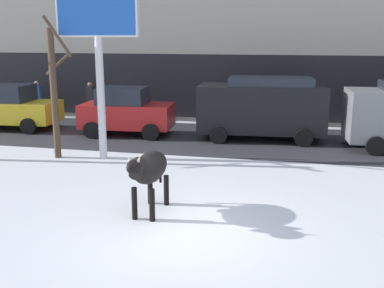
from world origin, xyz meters
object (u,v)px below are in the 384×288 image
at_px(pedestrian_far_left, 91,101).
at_px(cow_black, 149,169).
at_px(car_red_hatchback, 126,111).
at_px(car_black_van, 262,107).
at_px(billboard, 97,17).
at_px(bare_tree_right_lot, 54,90).
at_px(car_yellow_sedan, 7,107).
at_px(pedestrian_near_billboard, 38,99).

bearing_deg(pedestrian_far_left, cow_black, -59.37).
relative_size(cow_black, car_red_hatchback, 0.53).
bearing_deg(car_black_van, billboard, -140.76).
distance_m(billboard, car_black_van, 6.78).
xyz_separation_m(car_black_van, bare_tree_right_lot, (-6.10, -4.06, 0.92)).
height_order(cow_black, car_yellow_sedan, car_yellow_sedan).
bearing_deg(pedestrian_near_billboard, car_yellow_sedan, -85.03).
relative_size(cow_black, billboard, 0.34).
distance_m(pedestrian_near_billboard, pedestrian_far_left, 2.69).
xyz_separation_m(car_yellow_sedan, pedestrian_near_billboard, (-0.24, 2.75, -0.03)).
bearing_deg(pedestrian_near_billboard, car_red_hatchback, -27.03).
distance_m(car_black_van, bare_tree_right_lot, 7.39).
distance_m(car_yellow_sedan, pedestrian_far_left, 3.68).
xyz_separation_m(car_black_van, pedestrian_far_left, (-7.99, 2.48, -0.36)).
bearing_deg(billboard, car_yellow_sedan, 148.31).
relative_size(car_black_van, bare_tree_right_lot, 1.08).
distance_m(pedestrian_near_billboard, bare_tree_right_lot, 8.09).
relative_size(car_red_hatchback, pedestrian_near_billboard, 2.09).
bearing_deg(car_yellow_sedan, bare_tree_right_lot, -41.17).
bearing_deg(bare_tree_right_lot, cow_black, -42.23).
height_order(car_yellow_sedan, pedestrian_far_left, car_yellow_sedan).
height_order(cow_black, billboard, billboard).
bearing_deg(car_red_hatchback, car_yellow_sedan, 179.53).
bearing_deg(car_red_hatchback, pedestrian_far_left, 134.90).
bearing_deg(cow_black, bare_tree_right_lot, 137.77).
height_order(car_red_hatchback, pedestrian_far_left, car_red_hatchback).
distance_m(car_black_van, pedestrian_near_billboard, 10.97).
distance_m(pedestrian_far_left, bare_tree_right_lot, 6.93).
bearing_deg(car_black_van, cow_black, -102.71).
bearing_deg(car_yellow_sedan, car_red_hatchback, -0.47).
distance_m(cow_black, pedestrian_near_billboard, 13.71).
relative_size(pedestrian_near_billboard, pedestrian_far_left, 1.00).
distance_m(car_yellow_sedan, car_black_van, 10.45).
height_order(car_black_van, bare_tree_right_lot, bare_tree_right_lot).
relative_size(car_yellow_sedan, pedestrian_far_left, 2.49).
height_order(car_yellow_sedan, pedestrian_near_billboard, car_yellow_sedan).
bearing_deg(car_black_van, car_red_hatchback, -176.57).
xyz_separation_m(car_red_hatchback, bare_tree_right_lot, (-0.90, -3.75, 1.24)).
distance_m(car_red_hatchback, bare_tree_right_lot, 4.05).
relative_size(billboard, car_black_van, 1.18).
xyz_separation_m(pedestrian_far_left, bare_tree_right_lot, (1.89, -6.55, 1.28)).
xyz_separation_m(pedestrian_near_billboard, pedestrian_far_left, (2.69, 0.00, 0.00)).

